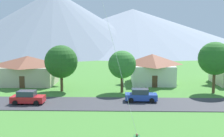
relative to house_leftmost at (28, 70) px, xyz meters
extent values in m
cube|color=#38383D|center=(14.92, -12.97, -2.58)|extent=(160.00, 6.73, 0.08)
cone|color=gray|center=(23.05, 103.09, 8.01)|extent=(128.05, 128.05, 21.26)
cone|color=gray|center=(-14.26, 81.83, 11.50)|extent=(95.16, 95.16, 28.24)
cube|color=beige|center=(0.00, 0.00, -0.99)|extent=(9.37, 6.44, 3.27)
pyramid|color=brown|center=(0.00, 0.00, 1.54)|extent=(10.12, 6.96, 1.80)
cube|color=brown|center=(0.00, -3.24, -1.62)|extent=(0.90, 0.06, 2.00)
cube|color=silver|center=(21.99, 1.88, -0.91)|extent=(7.32, 7.92, 3.42)
pyramid|color=brown|center=(21.99, 1.88, 1.73)|extent=(7.90, 8.55, 1.88)
cube|color=brown|center=(21.99, -2.10, -1.62)|extent=(0.90, 0.06, 2.00)
cylinder|color=#4C3823|center=(16.49, -6.01, -1.26)|extent=(0.44, 0.44, 2.73)
sphere|color=#33752D|center=(16.49, -6.01, 1.70)|extent=(4.25, 4.25, 4.25)
cylinder|color=brown|center=(7.06, -5.43, -1.24)|extent=(0.44, 0.44, 2.76)
sphere|color=#23561E|center=(7.06, -5.43, 2.05)|extent=(5.10, 5.10, 5.10)
cylinder|color=brown|center=(30.40, -6.06, -0.91)|extent=(0.44, 0.44, 3.43)
sphere|color=#286623|center=(30.40, -6.06, 2.67)|extent=(4.98, 4.98, 4.98)
cube|color=#2847A8|center=(18.98, -11.68, -1.94)|extent=(4.23, 1.87, 0.80)
cube|color=#2D3847|center=(18.83, -11.67, -1.20)|extent=(2.23, 1.62, 0.68)
cylinder|color=black|center=(20.34, -10.78, -2.22)|extent=(0.64, 0.25, 0.64)
cylinder|color=black|center=(20.31, -12.62, -2.22)|extent=(0.64, 0.25, 0.64)
cylinder|color=black|center=(17.64, -10.73, -2.22)|extent=(0.64, 0.25, 0.64)
cylinder|color=black|center=(17.61, -12.57, -2.22)|extent=(0.64, 0.25, 0.64)
cube|color=red|center=(4.33, -13.30, -1.94)|extent=(4.22, 1.84, 0.80)
cube|color=#2D3847|center=(4.18, -13.30, -1.20)|extent=(2.22, 1.61, 0.68)
cylinder|color=black|center=(5.69, -12.40, -2.22)|extent=(0.64, 0.25, 0.64)
cylinder|color=black|center=(5.67, -14.24, -2.22)|extent=(0.64, 0.25, 0.64)
cylinder|color=black|center=(2.99, -12.37, -2.22)|extent=(0.64, 0.25, 0.64)
cylinder|color=black|center=(2.97, -14.21, -2.22)|extent=(0.64, 0.25, 0.64)
sphere|color=brown|center=(17.43, -27.72, -1.05)|extent=(0.21, 0.21, 0.21)
cylinder|color=silver|center=(15.56, -25.05, 5.74)|extent=(3.76, 5.36, 13.64)
camera|label=1|loc=(16.10, -47.69, 6.66)|focal=44.33mm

